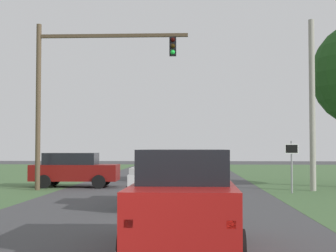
# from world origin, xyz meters

# --- Properties ---
(ground_plane) EXTENTS (120.00, 120.00, 0.00)m
(ground_plane) POSITION_xyz_m (0.00, 9.94, 0.00)
(ground_plane) COLOR #424244
(red_suv_near) EXTENTS (2.14, 4.84, 2.02)m
(red_suv_near) POSITION_xyz_m (1.28, 4.31, 1.05)
(red_suv_near) COLOR #9E1411
(red_suv_near) RESTS_ON ground_plane
(pickup_truck_lead) EXTENTS (2.29, 4.88, 1.85)m
(pickup_truck_lead) POSITION_xyz_m (0.39, 12.20, 0.95)
(pickup_truck_lead) COLOR silver
(pickup_truck_lead) RESTS_ON ground_plane
(traffic_light) EXTENTS (7.35, 0.40, 8.03)m
(traffic_light) POSITION_xyz_m (-4.10, 18.56, 5.27)
(traffic_light) COLOR brown
(traffic_light) RESTS_ON ground_plane
(keep_moving_sign) EXTENTS (0.60, 0.09, 2.34)m
(keep_moving_sign) POSITION_xyz_m (5.92, 17.35, 1.50)
(keep_moving_sign) COLOR gray
(keep_moving_sign) RESTS_ON ground_plane
(crossing_suv_far) EXTENTS (4.46, 2.14, 1.76)m
(crossing_suv_far) POSITION_xyz_m (-4.62, 20.54, 0.92)
(crossing_suv_far) COLOR maroon
(crossing_suv_far) RESTS_ON ground_plane
(utility_pole_right) EXTENTS (0.28, 0.28, 8.16)m
(utility_pole_right) POSITION_xyz_m (7.19, 18.76, 4.08)
(utility_pole_right) COLOR #9E998E
(utility_pole_right) RESTS_ON ground_plane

